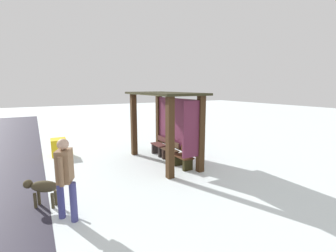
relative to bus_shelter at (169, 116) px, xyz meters
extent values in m
plane|color=white|center=(-0.10, -0.19, -1.71)|extent=(60.00, 60.00, 0.00)
cube|color=#3B2614|center=(-1.55, -0.76, -0.48)|extent=(0.20, 0.20, 2.48)
cube|color=#3B2614|center=(1.36, -0.76, -0.48)|extent=(0.20, 0.20, 2.48)
cube|color=#3B2614|center=(-1.55, 0.38, -0.48)|extent=(0.20, 0.20, 2.48)
cube|color=#3B2614|center=(1.36, 0.38, -0.48)|extent=(0.20, 0.20, 2.48)
cube|color=#2A2816|center=(-0.10, -0.19, 0.80)|extent=(3.41, 1.64, 0.08)
cube|color=#5D2139|center=(-0.10, 0.38, -0.28)|extent=(2.71, 0.08, 1.79)
cube|color=#3B2614|center=(-0.10, 0.36, -1.23)|extent=(2.71, 0.06, 0.08)
cube|color=#5D2139|center=(1.36, 0.01, -0.28)|extent=(0.08, 0.63, 1.79)
cube|color=#562D2A|center=(-0.98, 0.08, -1.28)|extent=(0.79, 0.39, 0.04)
cube|color=#562D2A|center=(-0.98, 0.26, -1.08)|extent=(0.75, 0.04, 0.20)
cube|color=black|center=(-0.69, 0.08, -1.51)|extent=(0.12, 0.33, 0.41)
cube|color=black|center=(-1.28, 0.08, -1.51)|extent=(0.12, 0.33, 0.41)
cube|color=#473221|center=(-0.10, 0.08, -1.29)|extent=(0.79, 0.37, 0.04)
cube|color=#473221|center=(-0.10, 0.25, -1.09)|extent=(0.75, 0.04, 0.20)
cube|color=black|center=(0.19, 0.08, -1.51)|extent=(0.12, 0.32, 0.41)
cube|color=black|center=(-0.39, 0.08, -1.51)|extent=(0.12, 0.32, 0.41)
cube|color=#482615|center=(0.79, 0.08, -1.31)|extent=(0.79, 0.40, 0.04)
cube|color=#482615|center=(0.79, 0.26, -1.11)|extent=(0.75, 0.04, 0.20)
cube|color=black|center=(1.08, 0.08, -1.53)|extent=(0.12, 0.34, 0.38)
cube|color=black|center=(0.49, 0.08, -1.53)|extent=(0.12, 0.34, 0.38)
cube|color=#896648|center=(2.27, -3.75, -0.54)|extent=(0.45, 0.38, 0.67)
sphere|color=tan|center=(2.27, -3.75, -0.09)|extent=(0.23, 0.23, 0.23)
cylinder|color=#3F407F|center=(2.14, -3.86, -1.29)|extent=(0.18, 0.18, 0.84)
cylinder|color=#3F407F|center=(2.40, -3.65, -1.29)|extent=(0.18, 0.18, 0.84)
cylinder|color=#896648|center=(2.04, -3.67, -0.57)|extent=(0.12, 0.12, 0.60)
cylinder|color=#896648|center=(2.49, -3.84, -0.57)|extent=(0.12, 0.12, 0.60)
ellipsoid|color=#463E29|center=(1.43, -4.13, -1.22)|extent=(0.53, 0.66, 0.27)
sphere|color=#463E29|center=(1.23, -4.46, -1.17)|extent=(0.20, 0.20, 0.20)
cylinder|color=#463E29|center=(1.62, -3.81, -1.18)|extent=(0.13, 0.16, 0.22)
cylinder|color=#463E29|center=(1.26, -4.27, -1.54)|extent=(0.07, 0.07, 0.36)
cylinder|color=#463E29|center=(1.39, -4.34, -1.54)|extent=(0.07, 0.07, 0.36)
cylinder|color=#463E29|center=(1.47, -3.92, -1.54)|extent=(0.07, 0.07, 0.36)
cylinder|color=#463E29|center=(1.60, -4.00, -1.54)|extent=(0.07, 0.07, 0.36)
cube|color=yellow|center=(-2.96, -3.46, -1.38)|extent=(0.72, 0.58, 0.68)
camera|label=1|loc=(7.24, -4.18, 1.03)|focal=25.06mm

